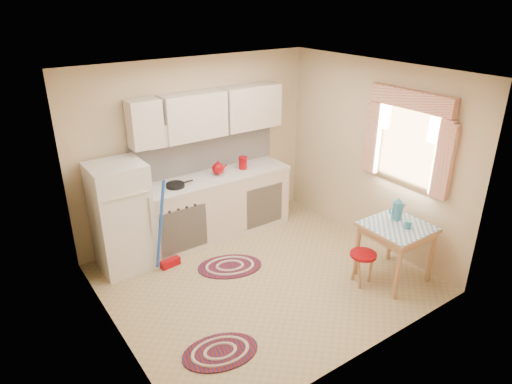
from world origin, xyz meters
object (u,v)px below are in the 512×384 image
Objects in this scene: stool at (362,268)px; base_cabinets at (214,207)px; table at (394,252)px; fridge at (121,217)px.

base_cabinets is at bearing 112.30° from stool.
stool is (-0.41, 0.13, -0.15)m from table.
table is at bearing -39.53° from fridge.
fridge is at bearing 140.47° from table.
base_cabinets is 3.12× the size of table.
fridge is at bearing 137.38° from stool.
table is 1.71× the size of stool.
table is at bearing -60.24° from base_cabinets.
table is (2.60, -2.14, -0.34)m from fridge.
table is 0.45m from stool.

